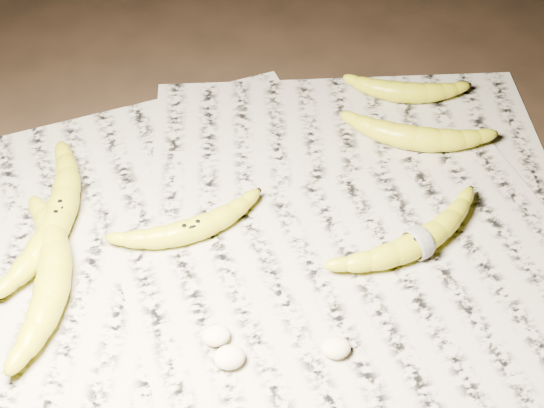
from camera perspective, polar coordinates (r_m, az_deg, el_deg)
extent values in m
plane|color=black|center=(0.94, 0.20, -4.08)|extent=(3.00, 3.00, 0.00)
cube|color=#A8A190|center=(0.94, -1.18, -3.97)|extent=(0.90, 0.70, 0.01)
torus|color=white|center=(0.94, 10.98, -2.77)|extent=(0.02, 0.04, 0.04)
ellipsoid|color=#F2E7BB|center=(0.86, -4.24, -9.71)|extent=(0.03, 0.03, 0.02)
ellipsoid|color=#F2E7BB|center=(0.84, -3.24, -11.31)|extent=(0.04, 0.03, 0.02)
ellipsoid|color=#F2E7BB|center=(0.85, 4.89, -10.60)|extent=(0.03, 0.03, 0.02)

